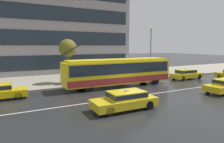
# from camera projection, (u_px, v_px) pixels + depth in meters

# --- Properties ---
(ground_plane) EXTENTS (160.00, 160.00, 0.00)m
(ground_plane) POSITION_uv_depth(u_px,v_px,m) (134.00, 93.00, 18.35)
(ground_plane) COLOR #252729
(sidewalk_slab) EXTENTS (80.00, 10.00, 0.14)m
(sidewalk_slab) POSITION_uv_depth(u_px,v_px,m) (93.00, 77.00, 27.01)
(sidewalk_slab) COLOR gray
(sidewalk_slab) RESTS_ON ground_plane
(lane_centre_line) EXTENTS (72.00, 0.14, 0.01)m
(lane_centre_line) POSITION_uv_depth(u_px,v_px,m) (141.00, 95.00, 17.29)
(lane_centre_line) COLOR silver
(lane_centre_line) RESTS_ON ground_plane
(trolleybus) EXTENTS (13.01, 2.65, 5.51)m
(trolleybus) POSITION_uv_depth(u_px,v_px,m) (119.00, 71.00, 21.13)
(trolleybus) COLOR yellow
(trolleybus) RESTS_ON ground_plane
(taxi_ahead_of_bus) EXTENTS (4.47, 1.81, 1.39)m
(taxi_ahead_of_bus) POSITION_uv_depth(u_px,v_px,m) (186.00, 74.00, 25.78)
(taxi_ahead_of_bus) COLOR yellow
(taxi_ahead_of_bus) RESTS_ON ground_plane
(taxi_oncoming_near) EXTENTS (4.57, 1.89, 1.39)m
(taxi_oncoming_near) POSITION_uv_depth(u_px,v_px,m) (125.00, 99.00, 13.44)
(taxi_oncoming_near) COLOR yellow
(taxi_oncoming_near) RESTS_ON ground_plane
(bus_shelter) EXTENTS (4.05, 1.61, 2.59)m
(bus_shelter) POSITION_uv_depth(u_px,v_px,m) (85.00, 65.00, 23.16)
(bus_shelter) COLOR gray
(bus_shelter) RESTS_ON sidewalk_slab
(pedestrian_at_shelter) EXTENTS (1.51, 1.51, 2.08)m
(pedestrian_at_shelter) POSITION_uv_depth(u_px,v_px,m) (120.00, 65.00, 26.11)
(pedestrian_at_shelter) COLOR navy
(pedestrian_at_shelter) RESTS_ON sidewalk_slab
(pedestrian_approaching_curb) EXTENTS (1.21, 1.21, 1.92)m
(pedestrian_approaching_curb) POSITION_uv_depth(u_px,v_px,m) (85.00, 68.00, 24.01)
(pedestrian_approaching_curb) COLOR #4E404C
(pedestrian_approaching_curb) RESTS_ON sidewalk_slab
(street_lamp) EXTENTS (0.60, 0.32, 6.65)m
(street_lamp) POSITION_uv_depth(u_px,v_px,m) (151.00, 48.00, 25.66)
(street_lamp) COLOR gray
(street_lamp) RESTS_ON sidewalk_slab
(street_tree_bare) EXTENTS (2.05, 2.32, 4.99)m
(street_tree_bare) POSITION_uv_depth(u_px,v_px,m) (68.00, 49.00, 22.55)
(street_tree_bare) COLOR brown
(street_tree_bare) RESTS_ON sidewalk_slab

